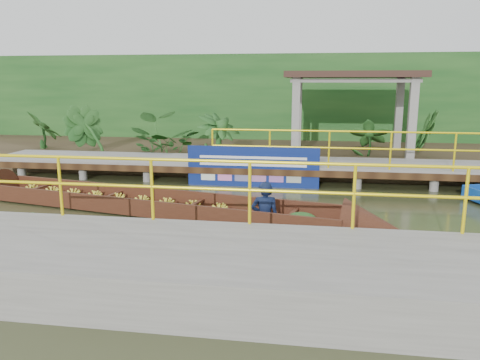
# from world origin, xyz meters

# --- Properties ---
(ground) EXTENTS (80.00, 80.00, 0.00)m
(ground) POSITION_xyz_m (0.00, 0.00, 0.00)
(ground) COLOR #2B3319
(ground) RESTS_ON ground
(land_strip) EXTENTS (30.00, 8.00, 0.45)m
(land_strip) POSITION_xyz_m (0.00, 7.50, 0.23)
(land_strip) COLOR #35271A
(land_strip) RESTS_ON ground
(far_dock) EXTENTS (16.00, 2.06, 1.66)m
(far_dock) POSITION_xyz_m (0.02, 3.43, 0.48)
(far_dock) COLOR slate
(far_dock) RESTS_ON ground
(near_dock) EXTENTS (18.00, 2.40, 1.73)m
(near_dock) POSITION_xyz_m (1.00, -4.20, 0.30)
(near_dock) COLOR slate
(near_dock) RESTS_ON ground
(pavilion) EXTENTS (4.40, 3.00, 3.00)m
(pavilion) POSITION_xyz_m (3.00, 6.30, 2.82)
(pavilion) COLOR slate
(pavilion) RESTS_ON ground
(foliage_backdrop) EXTENTS (30.00, 0.80, 4.00)m
(foliage_backdrop) POSITION_xyz_m (0.00, 10.00, 2.00)
(foliage_backdrop) COLOR #154417
(foliage_backdrop) RESTS_ON ground
(vendor_boat) EXTENTS (10.84, 3.29, 2.06)m
(vendor_boat) POSITION_xyz_m (-1.66, -0.40, 0.21)
(vendor_boat) COLOR #3A1B10
(vendor_boat) RESTS_ON ground
(blue_banner) EXTENTS (3.66, 0.04, 1.14)m
(blue_banner) POSITION_xyz_m (0.14, 2.48, 0.56)
(blue_banner) COLOR navy
(blue_banner) RESTS_ON ground
(tropical_plants) EXTENTS (14.11, 1.11, 1.39)m
(tropical_plants) POSITION_xyz_m (-1.65, 5.30, 1.15)
(tropical_plants) COLOR #154417
(tropical_plants) RESTS_ON ground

